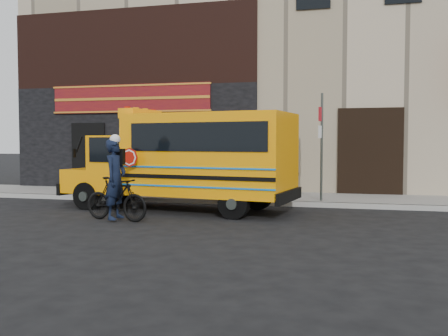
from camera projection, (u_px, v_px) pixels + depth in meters
name	position (u px, v px, depth m)	size (l,w,h in m)	color
ground	(219.00, 217.00, 13.12)	(120.00, 120.00, 0.00)	black
curb	(240.00, 202.00, 15.63)	(40.00, 0.20, 0.15)	#9F9F9A
sidewalk	(250.00, 197.00, 17.08)	(40.00, 3.00, 0.15)	gray
building	(276.00, 52.00, 22.93)	(20.00, 10.70, 12.00)	tan
school_bus	(189.00, 158.00, 14.19)	(7.14, 3.15, 2.92)	black
sign_pole	(321.00, 144.00, 15.34)	(0.13, 0.29, 3.47)	#3C433E
bicycle	(116.00, 199.00, 12.42)	(0.51, 1.82, 1.09)	black
cyclist	(115.00, 181.00, 12.36)	(0.73, 0.48, 2.00)	black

